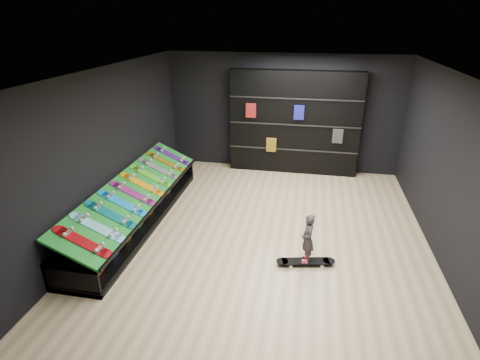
% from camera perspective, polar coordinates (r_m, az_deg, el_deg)
% --- Properties ---
extents(floor, '(6.00, 7.00, 0.01)m').
position_cam_1_polar(floor, '(7.23, 3.64, -8.20)').
color(floor, '#CCB58A').
rests_on(floor, ground).
extents(ceiling, '(6.00, 7.00, 0.01)m').
position_cam_1_polar(ceiling, '(6.19, 4.37, 16.06)').
color(ceiling, white).
rests_on(ceiling, ground).
extents(wall_back, '(6.00, 0.02, 3.00)m').
position_cam_1_polar(wall_back, '(9.90, 6.52, 10.04)').
color(wall_back, black).
rests_on(wall_back, ground).
extents(wall_front, '(6.00, 0.02, 3.00)m').
position_cam_1_polar(wall_front, '(3.56, -3.36, -17.09)').
color(wall_front, black).
rests_on(wall_front, ground).
extents(wall_left, '(0.02, 7.00, 3.00)m').
position_cam_1_polar(wall_left, '(7.50, -19.47, 4.33)').
color(wall_left, black).
rests_on(wall_left, ground).
extents(wall_right, '(0.02, 7.00, 3.00)m').
position_cam_1_polar(wall_right, '(6.92, 29.44, 0.95)').
color(wall_right, black).
rests_on(wall_right, ground).
extents(display_rack, '(0.90, 4.50, 0.50)m').
position_cam_1_polar(display_rack, '(7.78, -15.34, -4.51)').
color(display_rack, black).
rests_on(display_rack, ground).
extents(turf_ramp, '(0.92, 4.50, 0.46)m').
position_cam_1_polar(turf_ramp, '(7.56, -15.37, -1.46)').
color(turf_ramp, '#116C1D').
rests_on(turf_ramp, display_rack).
extents(back_shelving, '(3.27, 0.38, 2.62)m').
position_cam_1_polar(back_shelving, '(9.76, 8.27, 8.59)').
color(back_shelving, black).
rests_on(back_shelving, ground).
extents(floor_skateboard, '(1.00, 0.42, 0.09)m').
position_cam_1_polar(floor_skateboard, '(6.48, 9.95, -12.32)').
color(floor_skateboard, black).
rests_on(floor_skateboard, ground).
extents(child, '(0.18, 0.22, 0.51)m').
position_cam_1_polar(child, '(6.31, 10.14, -10.09)').
color(child, black).
rests_on(child, floor_skateboard).
extents(display_board_0, '(0.93, 0.22, 0.50)m').
position_cam_1_polar(display_board_0, '(6.11, -22.85, -8.68)').
color(display_board_0, red).
rests_on(display_board_0, turf_ramp).
extents(display_board_1, '(0.93, 0.22, 0.50)m').
position_cam_1_polar(display_board_1, '(6.40, -20.87, -6.76)').
color(display_board_1, '#0CB2E5').
rests_on(display_board_1, turf_ramp).
extents(display_board_2, '(0.93, 0.22, 0.50)m').
position_cam_1_polar(display_board_2, '(6.72, -19.08, -5.01)').
color(display_board_2, '#0C8C99').
rests_on(display_board_2, turf_ramp).
extents(display_board_3, '(0.93, 0.22, 0.50)m').
position_cam_1_polar(display_board_3, '(7.04, -17.46, -3.42)').
color(display_board_3, blue).
rests_on(display_board_3, turf_ramp).
extents(display_board_4, '(0.93, 0.22, 0.50)m').
position_cam_1_polar(display_board_4, '(7.37, -15.99, -1.96)').
color(display_board_4, '#2626BF').
rests_on(display_board_4, turf_ramp).
extents(display_board_5, '(0.93, 0.22, 0.50)m').
position_cam_1_polar(display_board_5, '(7.71, -14.65, -0.63)').
color(display_board_5, yellow).
rests_on(display_board_5, turf_ramp).
extents(display_board_6, '(0.93, 0.22, 0.50)m').
position_cam_1_polar(display_board_6, '(8.06, -13.42, 0.58)').
color(display_board_6, green).
rests_on(display_board_6, turf_ramp).
extents(display_board_7, '(0.93, 0.22, 0.50)m').
position_cam_1_polar(display_board_7, '(8.42, -12.30, 1.69)').
color(display_board_7, black).
rests_on(display_board_7, turf_ramp).
extents(display_board_8, '(0.93, 0.22, 0.50)m').
position_cam_1_polar(display_board_8, '(8.78, -11.27, 2.72)').
color(display_board_8, yellow).
rests_on(display_board_8, turf_ramp).
extents(display_board_9, '(0.93, 0.22, 0.50)m').
position_cam_1_polar(display_board_9, '(9.15, -10.32, 3.66)').
color(display_board_9, purple).
rests_on(display_board_9, turf_ramp).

